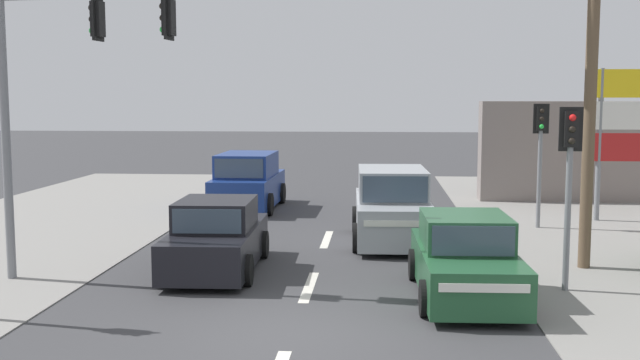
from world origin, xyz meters
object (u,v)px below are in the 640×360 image
Objects in this scene: traffic_signal_mast at (63,77)px; suv_kerbside_parked at (392,208)px; utility_pole_midground_right at (586,30)px; pedestal_signal_far_median at (540,144)px; sedan_oncoming_mid at (217,239)px; sedan_receding_far at (465,260)px; suv_crossing_left at (248,183)px; shopping_plaza_sign at (629,123)px; pedestal_signal_right_kerb at (570,167)px.

traffic_signal_mast is 8.83m from suv_kerbside_parked.
pedestal_signal_far_median is (0.19, 5.07, -2.75)m from utility_pole_midground_right.
suv_kerbside_parked is 1.07× the size of sedan_oncoming_mid.
sedan_receding_far is (7.88, -0.54, -3.44)m from traffic_signal_mast.
pedestal_signal_far_median is 9.56m from suv_crossing_left.
suv_kerbside_parked is 7.10m from suv_crossing_left.
sedan_receding_far is at bearing -110.95° from pedestal_signal_far_median.
utility_pole_midground_right is 2.09× the size of suv_kerbside_parked.
traffic_signal_mast is 4.59m from sedan_oncoming_mid.
shopping_plaza_sign is 13.38m from sedan_oncoming_mid.
traffic_signal_mast is at bearing -146.59° from pedestal_signal_far_median.
traffic_signal_mast is at bearing -169.01° from utility_pole_midground_right.
suv_crossing_left is at bearing 95.67° from sedan_oncoming_mid.
sedan_oncoming_mid is 0.94× the size of suv_crossing_left.
suv_kerbside_parked is at bearing 43.49° from sedan_oncoming_mid.
suv_crossing_left is at bearing 119.25° from sedan_receding_far.
suv_kerbside_parked is (-3.27, 4.83, -1.53)m from pedestal_signal_right_kerb.
shopping_plaza_sign is 1.01× the size of suv_crossing_left.
pedestal_signal_far_median is at bearing 28.46° from suv_kerbside_parked.
suv_kerbside_parked is at bearing -151.54° from pedestal_signal_far_median.
suv_crossing_left is at bearing 137.20° from utility_pole_midground_right.
sedan_receding_far is (-2.94, -7.68, -1.71)m from pedestal_signal_far_median.
sedan_oncoming_mid is (-3.83, -3.64, -0.18)m from suv_kerbside_parked.
suv_crossing_left is at bearing 79.48° from traffic_signal_mast.
sedan_oncoming_mid is 8.99m from suv_crossing_left.
utility_pole_midground_right is 2.70× the size of pedestal_signal_far_median.
pedestal_signal_far_median is 0.78× the size of suv_crossing_left.
utility_pole_midground_right is 7.53m from shopping_plaza_sign.
suv_crossing_left is (-7.99, 10.13, -1.53)m from pedestal_signal_right_kerb.
utility_pole_midground_right is 9.07m from sedan_oncoming_mid.
pedestal_signal_right_kerb is 13.00m from suv_crossing_left.
shopping_plaza_sign is at bearing 33.96° from sedan_oncoming_mid.
suv_kerbside_parked is 1.07× the size of sedan_receding_far.
utility_pole_midground_right is at bearing -34.76° from suv_kerbside_parked.
traffic_signal_mast reaches higher than pedestal_signal_right_kerb.
pedestal_signal_far_median is 0.77× the size of shopping_plaza_sign.
pedestal_signal_far_median is at bearing 82.44° from pedestal_signal_right_kerb.
suv_crossing_left is at bearing 161.30° from pedestal_signal_far_median.
shopping_plaza_sign is at bearing -7.61° from suv_crossing_left.
sedan_receding_far is at bearing -122.58° from shopping_plaza_sign.
traffic_signal_mast is 1.31× the size of suv_crossing_left.
sedan_oncoming_mid is 5.40m from sedan_receding_far.
sedan_receding_far is at bearing -136.52° from utility_pole_midground_right.
pedestal_signal_right_kerb is 0.77× the size of shopping_plaza_sign.
sedan_receding_far is (-2.00, -0.57, -1.71)m from pedestal_signal_right_kerb.
suv_crossing_left reaches higher than sedan_oncoming_mid.
pedestal_signal_far_median is at bearing -18.70° from suv_crossing_left.
pedestal_signal_right_kerb reaches higher than sedan_oncoming_mid.
utility_pole_midground_right reaches higher than sedan_receding_far.
utility_pole_midground_right is 2.24× the size of sedan_oncoming_mid.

